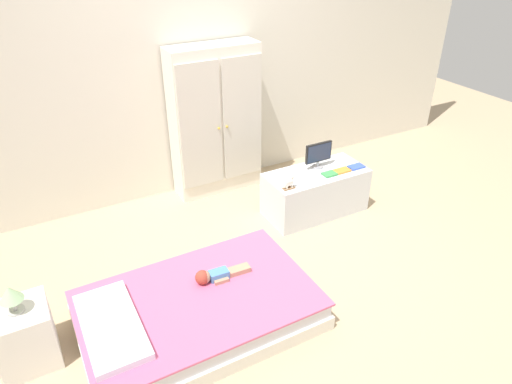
# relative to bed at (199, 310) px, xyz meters

# --- Properties ---
(ground_plane) EXTENTS (10.00, 10.00, 0.02)m
(ground_plane) POSITION_rel_bed_xyz_m (0.74, 0.21, -0.12)
(ground_plane) COLOR tan
(back_wall) EXTENTS (6.40, 0.05, 2.70)m
(back_wall) POSITION_rel_bed_xyz_m (0.74, 1.79, 1.24)
(back_wall) COLOR silver
(back_wall) RESTS_ON ground_plane
(bed) EXTENTS (1.50, 0.95, 0.22)m
(bed) POSITION_rel_bed_xyz_m (0.00, 0.00, 0.00)
(bed) COLOR silver
(bed) RESTS_ON ground_plane
(pillow) EXTENTS (0.32, 0.68, 0.05)m
(pillow) POSITION_rel_bed_xyz_m (-0.55, -0.00, 0.14)
(pillow) COLOR silver
(pillow) RESTS_ON bed
(doll) EXTENTS (0.39, 0.14, 0.10)m
(doll) POSITION_rel_bed_xyz_m (0.16, 0.11, 0.15)
(doll) COLOR #4C84C6
(doll) RESTS_ON bed
(nightstand) EXTENTS (0.32, 0.32, 0.40)m
(nightstand) POSITION_rel_bed_xyz_m (-1.01, 0.21, 0.09)
(nightstand) COLOR silver
(nightstand) RESTS_ON ground_plane
(table_lamp) EXTENTS (0.13, 0.13, 0.18)m
(table_lamp) POSITION_rel_bed_xyz_m (-1.01, 0.21, 0.41)
(table_lamp) COLOR #B7B2AD
(table_lamp) RESTS_ON nightstand
(wardrobe) EXTENTS (0.83, 0.32, 1.41)m
(wardrobe) POSITION_rel_bed_xyz_m (0.87, 1.60, 0.60)
(wardrobe) COLOR white
(wardrobe) RESTS_ON ground_plane
(tv_stand) EXTENTS (0.91, 0.43, 0.41)m
(tv_stand) POSITION_rel_bed_xyz_m (1.46, 0.77, 0.09)
(tv_stand) COLOR silver
(tv_stand) RESTS_ON ground_plane
(tv_monitor) EXTENTS (0.26, 0.10, 0.23)m
(tv_monitor) POSITION_rel_bed_xyz_m (1.52, 0.84, 0.43)
(tv_monitor) COLOR #99999E
(tv_monitor) RESTS_ON tv_stand
(rocking_horse_toy) EXTENTS (0.10, 0.04, 0.13)m
(rocking_horse_toy) POSITION_rel_bed_xyz_m (1.09, 0.64, 0.36)
(rocking_horse_toy) COLOR #8E6642
(rocking_horse_toy) RESTS_ON tv_stand
(book_green) EXTENTS (0.12, 0.09, 0.02)m
(book_green) POSITION_rel_bed_xyz_m (1.52, 0.67, 0.31)
(book_green) COLOR #429E51
(book_green) RESTS_ON tv_stand
(book_orange) EXTENTS (0.15, 0.09, 0.02)m
(book_orange) POSITION_rel_bed_xyz_m (1.66, 0.67, 0.31)
(book_orange) COLOR orange
(book_orange) RESTS_ON tv_stand
(book_blue) EXTENTS (0.14, 0.09, 0.02)m
(book_blue) POSITION_rel_bed_xyz_m (1.82, 0.67, 0.31)
(book_blue) COLOR blue
(book_blue) RESTS_ON tv_stand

